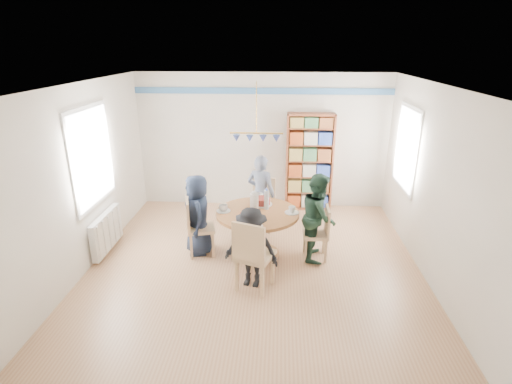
# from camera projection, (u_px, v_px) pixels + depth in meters

# --- Properties ---
(ground) EXTENTS (5.00, 5.00, 0.00)m
(ground) POSITION_uv_depth(u_px,v_px,m) (254.00, 265.00, 6.16)
(ground) COLOR #A88159
(room_shell) EXTENTS (5.00, 5.00, 5.00)m
(room_shell) POSITION_uv_depth(u_px,v_px,m) (242.00, 147.00, 6.41)
(room_shell) COLOR white
(room_shell) RESTS_ON ground
(radiator) EXTENTS (0.12, 1.00, 0.60)m
(radiator) POSITION_uv_depth(u_px,v_px,m) (107.00, 231.00, 6.45)
(radiator) COLOR silver
(radiator) RESTS_ON ground
(dining_table) EXTENTS (1.30, 1.30, 0.75)m
(dining_table) POSITION_uv_depth(u_px,v_px,m) (257.00, 223.00, 6.26)
(dining_table) COLOR brown
(dining_table) RESTS_ON ground
(chair_left) EXTENTS (0.51, 0.51, 0.95)m
(chair_left) POSITION_uv_depth(u_px,v_px,m) (196.00, 224.00, 6.30)
(chair_left) COLOR #D6AD84
(chair_left) RESTS_ON ground
(chair_right) EXTENTS (0.38, 0.38, 0.86)m
(chair_right) POSITION_uv_depth(u_px,v_px,m) (320.00, 231.00, 6.20)
(chair_right) COLOR #D6AD84
(chair_right) RESTS_ON ground
(chair_far) EXTENTS (0.47, 0.47, 0.93)m
(chair_far) POSITION_uv_depth(u_px,v_px,m) (263.00, 201.00, 7.24)
(chair_far) COLOR #D6AD84
(chair_far) RESTS_ON ground
(chair_near) EXTENTS (0.60, 0.60, 1.05)m
(chair_near) POSITION_uv_depth(u_px,v_px,m) (252.00, 253.00, 5.33)
(chair_near) COLOR #D6AD84
(chair_near) RESTS_ON ground
(person_left) EXTENTS (0.59, 0.74, 1.32)m
(person_left) POSITION_uv_depth(u_px,v_px,m) (198.00, 215.00, 6.32)
(person_left) COLOR #171F33
(person_left) RESTS_ON ground
(person_right) EXTENTS (0.57, 0.71, 1.38)m
(person_right) POSITION_uv_depth(u_px,v_px,m) (319.00, 217.00, 6.16)
(person_right) COLOR #172E21
(person_right) RESTS_ON ground
(person_far) EXTENTS (0.60, 0.50, 1.42)m
(person_far) POSITION_uv_depth(u_px,v_px,m) (261.00, 194.00, 7.05)
(person_far) COLOR gray
(person_far) RESTS_ON ground
(person_near) EXTENTS (0.83, 0.59, 1.17)m
(person_near) POSITION_uv_depth(u_px,v_px,m) (251.00, 248.00, 5.45)
(person_near) COLOR black
(person_near) RESTS_ON ground
(bookshelf) EXTENTS (0.93, 0.28, 1.96)m
(bookshelf) POSITION_uv_depth(u_px,v_px,m) (309.00, 163.00, 7.96)
(bookshelf) COLOR brown
(bookshelf) RESTS_ON ground
(tableware) EXTENTS (1.29, 1.29, 0.34)m
(tableware) POSITION_uv_depth(u_px,v_px,m) (256.00, 207.00, 6.19)
(tableware) COLOR white
(tableware) RESTS_ON dining_table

